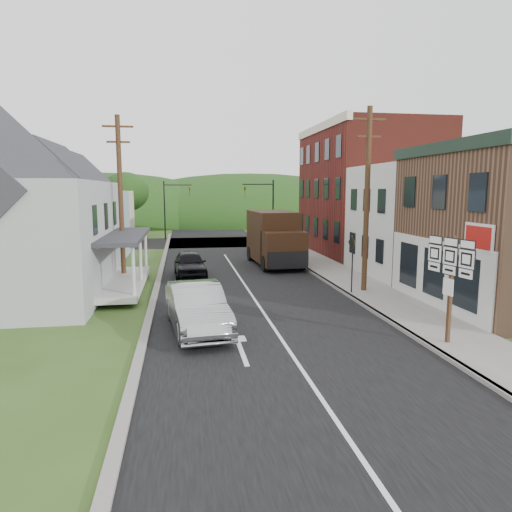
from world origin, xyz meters
name	(u,v)px	position (x,y,z in m)	size (l,w,h in m)	color
ground	(266,317)	(0.00, 0.00, 0.00)	(120.00, 120.00, 0.00)	#2D4719
road	(237,273)	(0.00, 10.00, 0.00)	(9.00, 90.00, 0.02)	black
cross_road	(216,242)	(0.00, 27.00, 0.00)	(60.00, 9.00, 0.02)	black
sidewalk_right	(339,275)	(5.90, 8.00, 0.07)	(2.80, 55.00, 0.15)	slate
curb_right	(317,275)	(4.55, 8.00, 0.07)	(0.20, 55.00, 0.15)	slate
curb_left	(158,281)	(-4.65, 8.00, 0.06)	(0.30, 55.00, 0.12)	slate
storefront_white	(430,221)	(11.30, 7.50, 3.25)	(8.00, 7.00, 6.50)	silver
storefront_red	(367,191)	(11.30, 17.00, 5.00)	(8.00, 12.00, 10.00)	maroon
house_blue	(73,210)	(-11.00, 17.00, 3.69)	(7.14, 8.16, 7.28)	#90B1C5
house_cream	(90,205)	(-11.50, 26.00, 3.69)	(7.14, 8.16, 7.28)	beige
utility_pole_right	(367,199)	(5.60, 3.50, 4.66)	(1.60, 0.26, 9.00)	#472D19
utility_pole_left	(121,198)	(-6.50, 8.00, 4.66)	(1.60, 0.26, 9.00)	#472D19
traffic_signal_right	(266,205)	(4.30, 23.50, 3.76)	(2.87, 0.20, 6.00)	black
traffic_signal_left	(171,203)	(-4.30, 30.50, 3.76)	(2.87, 0.20, 6.00)	black
tree_left_d	(126,192)	(-9.00, 32.00, 4.88)	(4.80, 4.80, 6.94)	#382616
forested_ridge	(203,222)	(0.00, 55.00, 0.00)	(90.00, 30.00, 16.00)	black
silver_sedan	(197,308)	(-2.81, -1.39, 0.85)	(1.80, 5.17, 1.70)	#9E9EA2
dark_sedan	(190,264)	(-2.86, 9.21, 0.76)	(1.79, 4.45, 1.51)	black
delivery_van	(275,238)	(2.88, 12.41, 1.85)	(3.00, 6.66, 3.66)	black
route_sign_cluster	(450,274)	(5.17, -4.41, 2.42)	(0.40, 1.98, 3.50)	#472D19
warning_sign	(352,256)	(4.77, 3.09, 1.95)	(0.12, 0.78, 2.81)	black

